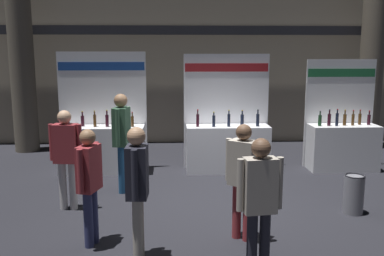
% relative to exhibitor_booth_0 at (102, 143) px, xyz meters
% --- Properties ---
extents(ground_plane, '(27.11, 27.11, 0.00)m').
position_rel_exhibitor_booth_0_xyz_m(ground_plane, '(2.27, -2.02, -0.63)').
color(ground_plane, black).
extents(hall_colonnade, '(13.56, 1.44, 5.78)m').
position_rel_exhibitor_booth_0_xyz_m(hall_colonnade, '(2.27, 2.99, 2.23)').
color(hall_colonnade, tan).
rests_on(hall_colonnade, ground_plane).
extents(exhibitor_booth_0, '(1.91, 0.66, 2.60)m').
position_rel_exhibitor_booth_0_xyz_m(exhibitor_booth_0, '(0.00, 0.00, 0.00)').
color(exhibitor_booth_0, white).
rests_on(exhibitor_booth_0, ground_plane).
extents(exhibitor_booth_1, '(1.89, 0.66, 2.55)m').
position_rel_exhibitor_booth_0_xyz_m(exhibitor_booth_1, '(2.73, -0.02, -0.01)').
color(exhibitor_booth_1, white).
rests_on(exhibitor_booth_1, ground_plane).
extents(exhibitor_booth_2, '(1.56, 0.66, 2.43)m').
position_rel_exhibitor_booth_0_xyz_m(exhibitor_booth_2, '(5.29, -0.05, -0.02)').
color(exhibitor_booth_2, white).
rests_on(exhibitor_booth_2, ground_plane).
extents(trash_bin, '(0.32, 0.32, 0.64)m').
position_rel_exhibitor_booth_0_xyz_m(trash_bin, '(4.45, -2.65, -0.31)').
color(trash_bin, slate).
rests_on(trash_bin, ground_plane).
extents(visitor_0, '(0.27, 0.50, 1.70)m').
position_rel_exhibitor_booth_0_xyz_m(visitor_0, '(1.08, -4.06, 0.38)').
color(visitor_0, '#ADA393').
rests_on(visitor_0, ground_plane).
extents(visitor_1, '(0.55, 0.27, 1.67)m').
position_rel_exhibitor_booth_0_xyz_m(visitor_1, '(-0.22, -2.24, 0.36)').
color(visitor_1, silver).
rests_on(visitor_1, ground_plane).
extents(visitor_2, '(0.53, 0.25, 1.66)m').
position_rel_exhibitor_booth_0_xyz_m(visitor_2, '(2.49, -4.57, 0.34)').
color(visitor_2, '#23232D').
rests_on(visitor_2, ground_plane).
extents(visitor_3, '(0.31, 0.51, 1.60)m').
position_rel_exhibitor_booth_0_xyz_m(visitor_3, '(0.41, -3.61, 0.30)').
color(visitor_3, navy).
rests_on(visitor_3, ground_plane).
extents(visitor_7, '(0.44, 0.42, 1.64)m').
position_rel_exhibitor_booth_0_xyz_m(visitor_7, '(2.48, -3.54, 0.34)').
color(visitor_7, maroon).
rests_on(visitor_7, ground_plane).
extents(visitor_8, '(0.32, 0.51, 1.85)m').
position_rel_exhibitor_booth_0_xyz_m(visitor_8, '(0.59, -1.40, 0.48)').
color(visitor_8, navy).
rests_on(visitor_8, ground_plane).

